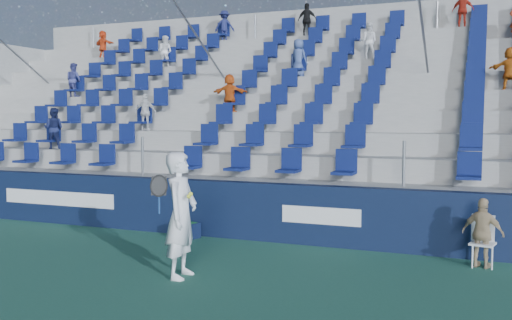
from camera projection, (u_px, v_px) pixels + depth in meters
The scene contains 7 objects.
ground at pixel (179, 278), 9.06m from camera, with size 70.00×70.00×0.00m, color #29604B.
sponsor_wall at pixel (253, 211), 11.93m from camera, with size 24.00×0.32×1.20m.
grandstand at pixel (320, 132), 16.53m from camera, with size 24.00×8.17×6.63m.
tennis_player at pixel (181, 215), 9.05m from camera, with size 0.69×0.79×2.01m.
line_judge_chair at pixel (483, 237), 9.80m from camera, with size 0.46×0.47×0.88m.
line_judge at pixel (483, 233), 9.66m from camera, with size 0.70×0.29×1.19m, color tan.
ball_bin at pixel (185, 229), 12.12m from camera, with size 0.68×0.54×0.34m.
Camera 1 is at (4.47, -7.79, 2.55)m, focal length 40.00 mm.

